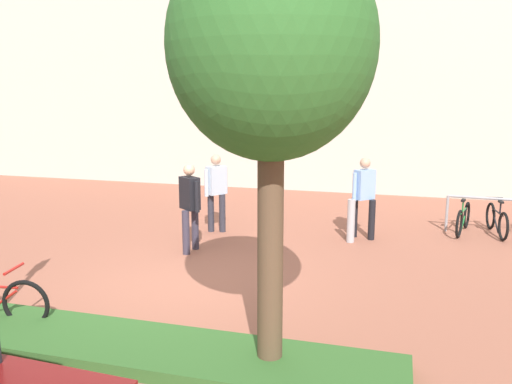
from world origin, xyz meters
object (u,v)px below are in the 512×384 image
at_px(tree_sidewalk, 271,50).
at_px(bollard_steel, 351,221).
at_px(bike_rack_cluster, 497,220).
at_px(person_shirt_white, 364,193).
at_px(person_suited_dark, 190,202).
at_px(person_shirt_blue, 216,188).

distance_m(tree_sidewalk, bollard_steel, 6.10).
xyz_separation_m(bike_rack_cluster, bollard_steel, (-3.00, -1.37, 0.10)).
bearing_deg(bike_rack_cluster, person_shirt_white, -160.08).
bearing_deg(person_suited_dark, tree_sidewalk, -56.36).
bearing_deg(tree_sidewalk, bollard_steel, 85.65).
distance_m(bollard_steel, person_suited_dark, 3.33).
height_order(bike_rack_cluster, person_suited_dark, person_suited_dark).
height_order(person_shirt_white, person_shirt_blue, same).
bearing_deg(tree_sidewalk, person_shirt_blue, 115.55).
height_order(person_suited_dark, person_shirt_blue, same).
xyz_separation_m(tree_sidewalk, bike_rack_cluster, (3.40, 6.65, -3.13)).
distance_m(bollard_steel, person_shirt_white, 0.68).
bearing_deg(person_suited_dark, bollard_steel, 26.77).
relative_size(tree_sidewalk, person_shirt_white, 2.73).
relative_size(tree_sidewalk, bollard_steel, 5.21).
xyz_separation_m(tree_sidewalk, bollard_steel, (0.40, 5.28, -3.03)).
xyz_separation_m(tree_sidewalk, person_shirt_blue, (-2.54, 5.32, -2.50)).
distance_m(bollard_steel, person_shirt_blue, 2.99).
xyz_separation_m(bike_rack_cluster, person_shirt_white, (-2.78, -1.01, 0.63)).
xyz_separation_m(tree_sidewalk, person_suited_dark, (-2.53, 3.80, -2.50)).
bearing_deg(bike_rack_cluster, tree_sidewalk, -117.07).
bearing_deg(bike_rack_cluster, person_shirt_blue, -167.34).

